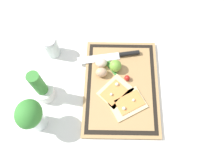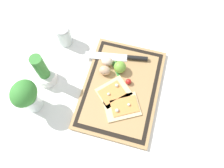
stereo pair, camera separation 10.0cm
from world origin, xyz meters
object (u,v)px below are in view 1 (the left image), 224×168
knife (119,55)px  pizza_slice_far (115,91)px  herb_glass (31,116)px  sauce_jar (52,47)px  cherry_tomato_red (127,78)px  herb_pot (42,89)px  pizza_slice_near (128,104)px  egg_brown (102,72)px  egg_pink (101,63)px  lime (115,66)px

knife → pizza_slice_far: bearing=175.1°
herb_glass → sauce_jar: bearing=-2.7°
cherry_tomato_red → herb_pot: herb_pot is taller
pizza_slice_near → herb_glass: (-0.09, 0.39, 0.09)m
cherry_tomato_red → herb_glass: size_ratio=0.14×
cherry_tomato_red → sauce_jar: size_ratio=0.24×
egg_brown → knife: bearing=-38.1°
pizza_slice_near → egg_pink: bearing=32.6°
sauce_jar → lime: bearing=-107.4°
egg_pink → herb_pot: 0.30m
pizza_slice_far → cherry_tomato_red: cherry_tomato_red is taller
knife → herb_glass: herb_glass is taller
pizza_slice_near → knife: size_ratio=0.61×
herb_pot → egg_pink: bearing=-59.6°
lime → cherry_tomato_red: size_ratio=2.17×
knife → herb_pot: size_ratio=1.56×
pizza_slice_near → egg_pink: egg_pink is taller
lime → sauce_jar: size_ratio=0.52×
egg_brown → cherry_tomato_red: 0.12m
pizza_slice_far → knife: size_ratio=0.57×
knife → egg_brown: egg_brown is taller
lime → egg_brown: bearing=116.2°
knife → sauce_jar: (0.03, 0.33, 0.02)m
pizza_slice_far → sauce_jar: (0.22, 0.31, 0.02)m
herb_pot → pizza_slice_far: bearing=-88.1°
pizza_slice_far → egg_pink: size_ratio=3.22×
cherry_tomato_red → herb_glass: herb_glass is taller
pizza_slice_near → egg_brown: size_ratio=3.40×
herb_pot → herb_glass: herb_pot is taller
lime → herb_glass: (-0.27, 0.33, 0.07)m
sauce_jar → herb_glass: herb_glass is taller
pizza_slice_far → knife: 0.19m
sauce_jar → pizza_slice_near: bearing=-126.6°
knife → egg_pink: bearing=122.4°
pizza_slice_near → knife: 0.25m
herb_pot → sauce_jar: (0.23, -0.01, -0.02)m
herb_pot → sauce_jar: 0.23m
egg_pink → egg_brown: bearing=-176.6°
knife → egg_brown: size_ratio=5.60×
knife → herb_pot: herb_pot is taller
egg_brown → cherry_tomato_red: size_ratio=2.06×
sauce_jar → egg_pink: bearing=-108.0°
sauce_jar → herb_glass: 0.37m
knife → lime: (-0.07, 0.02, 0.02)m
knife → cherry_tomato_red: (-0.13, -0.04, 0.01)m
egg_pink → sauce_jar: sauce_jar is taller
egg_pink → herb_glass: (-0.28, 0.26, 0.07)m
cherry_tomato_red → egg_pink: bearing=59.0°
egg_brown → sauce_jar: 0.28m
sauce_jar → pizza_slice_far: bearing=-124.8°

